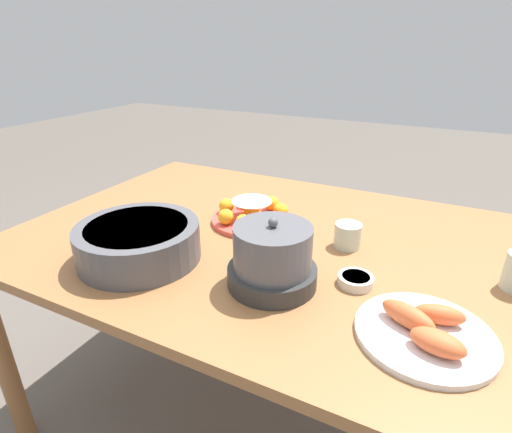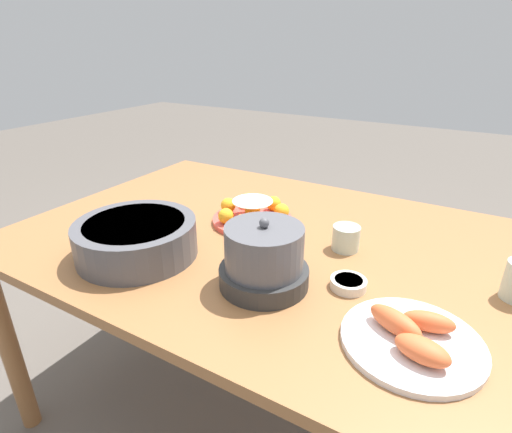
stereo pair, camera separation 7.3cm
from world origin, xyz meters
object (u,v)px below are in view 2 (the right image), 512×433
dining_table (260,257)px  seafood_platter (412,338)px  sauce_bowl (348,283)px  warming_pot (264,259)px  cake_plate (253,214)px  cup_far (346,238)px  serving_bowl (136,237)px

dining_table → seafood_platter: size_ratio=5.32×
sauce_bowl → warming_pot: size_ratio=0.40×
dining_table → warming_pot: warming_pot is taller
cake_plate → seafood_platter: 0.66m
seafood_platter → cake_plate: bearing=-31.0°
dining_table → cup_far: cup_far is taller
sauce_bowl → cake_plate: bearing=-28.0°
dining_table → sauce_bowl: sauce_bowl is taller
serving_bowl → seafood_platter: (-0.73, -0.01, -0.04)m
cup_far → warming_pot: warming_pot is taller
dining_table → cup_far: size_ratio=18.99×
sauce_bowl → cup_far: 0.20m
seafood_platter → warming_pot: size_ratio=1.26×
cup_far → warming_pot: (0.11, 0.28, 0.04)m
serving_bowl → cake_plate: bearing=-115.3°
sauce_bowl → serving_bowl: bearing=13.8°
dining_table → warming_pot: size_ratio=6.70×
warming_pot → cake_plate: bearing=-54.9°
cake_plate → cup_far: 0.33m
sauce_bowl → seafood_platter: (-0.17, 0.13, 0.00)m
serving_bowl → sauce_bowl: bearing=-166.2°
serving_bowl → dining_table: bearing=-129.0°
dining_table → cake_plate: bearing=-45.3°
cake_plate → warming_pot: warming_pot is taller
serving_bowl → sauce_bowl: size_ratio=3.78×
dining_table → serving_bowl: bearing=51.0°
seafood_platter → warming_pot: bearing=-6.4°
seafood_platter → cup_far: (0.24, -0.32, 0.02)m
warming_pot → cup_far: bearing=-112.3°
cake_plate → seafood_platter: (-0.57, 0.34, -0.01)m
dining_table → sauce_bowl: 0.37m
dining_table → seafood_platter: (-0.50, 0.28, 0.10)m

